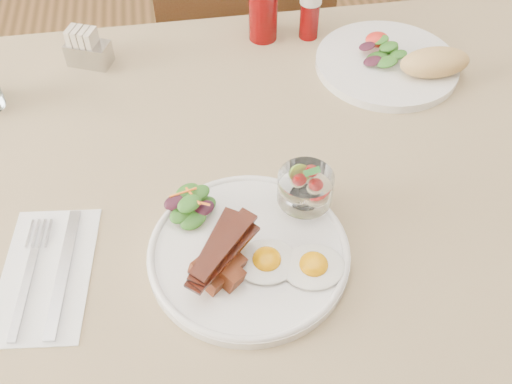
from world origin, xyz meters
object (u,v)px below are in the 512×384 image
object	(u,v)px
main_plate	(249,253)
sugar_caddy	(87,49)
second_plate	(398,62)
fruit_cup	(305,188)
hot_sauce_bottle	(311,4)
ketchup_bottle	(263,2)
table	(294,198)
chair_far	(241,45)

from	to	relation	value
main_plate	sugar_caddy	world-z (taller)	sugar_caddy
main_plate	second_plate	xyz separation A→B (m)	(0.34, 0.38, 0.01)
fruit_cup	hot_sauce_bottle	distance (m)	0.46
second_plate	ketchup_bottle	bearing A→B (deg)	147.73
table	fruit_cup	distance (m)	0.18
table	sugar_caddy	distance (m)	0.48
second_plate	hot_sauce_bottle	bearing A→B (deg)	136.01
chair_far	main_plate	size ratio (longest dim) A/B	3.32
ketchup_bottle	chair_far	bearing A→B (deg)	90.69
ketchup_bottle	sugar_caddy	bearing A→B (deg)	-174.78
table	chair_far	xyz separation A→B (m)	(0.00, 0.66, -0.14)
ketchup_bottle	second_plate	bearing A→B (deg)	-32.27
fruit_cup	hot_sauce_bottle	bearing A→B (deg)	76.38
main_plate	fruit_cup	world-z (taller)	fruit_cup
chair_far	ketchup_bottle	xyz separation A→B (m)	(0.00, -0.31, 0.31)
ketchup_bottle	sugar_caddy	world-z (taller)	ketchup_bottle
chair_far	sugar_caddy	bearing A→B (deg)	-134.56
table	sugar_caddy	size ratio (longest dim) A/B	14.71
main_plate	fruit_cup	size ratio (longest dim) A/B	3.50
main_plate	second_plate	size ratio (longest dim) A/B	1.03
table	chair_far	bearing A→B (deg)	90.00
table	sugar_caddy	bearing A→B (deg)	136.29
table	ketchup_bottle	world-z (taller)	ketchup_bottle
main_plate	hot_sauce_bottle	size ratio (longest dim) A/B	1.88
main_plate	hot_sauce_bottle	bearing A→B (deg)	68.71
table	main_plate	world-z (taller)	main_plate
hot_sauce_bottle	ketchup_bottle	bearing A→B (deg)	173.44
chair_far	second_plate	xyz separation A→B (m)	(0.23, -0.46, 0.25)
chair_far	hot_sauce_bottle	xyz separation A→B (m)	(0.09, -0.32, 0.30)
ketchup_bottle	hot_sauce_bottle	distance (m)	0.09
sugar_caddy	fruit_cup	bearing A→B (deg)	-30.10
hot_sauce_bottle	sugar_caddy	bearing A→B (deg)	-177.26
main_plate	sugar_caddy	size ratio (longest dim) A/B	3.10
hot_sauce_bottle	sugar_caddy	size ratio (longest dim) A/B	1.64
main_plate	ketchup_bottle	world-z (taller)	ketchup_bottle
table	second_plate	xyz separation A→B (m)	(0.23, 0.21, 0.11)
main_plate	hot_sauce_bottle	world-z (taller)	hot_sauce_bottle
ketchup_bottle	hot_sauce_bottle	world-z (taller)	ketchup_bottle
main_plate	fruit_cup	distance (m)	0.12
fruit_cup	table	bearing A→B (deg)	82.27
hot_sauce_bottle	sugar_caddy	world-z (taller)	hot_sauce_bottle
fruit_cup	sugar_caddy	size ratio (longest dim) A/B	0.88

